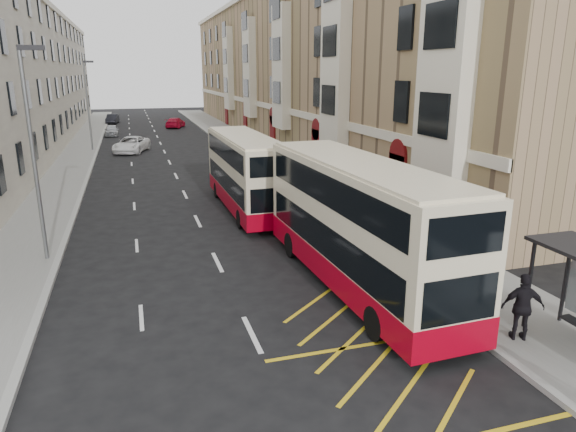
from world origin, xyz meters
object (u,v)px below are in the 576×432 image
object	(u,v)px
street_lamp_far	(88,101)
double_decker_rear	(246,173)
car_silver	(112,130)
street_lamp_near	(33,144)
white_van	(131,145)
car_dark	(113,119)
pedestrian_far	(523,307)
car_red	(175,123)
double_decker_front	(358,225)

from	to	relation	value
street_lamp_far	double_decker_rear	world-z (taller)	street_lamp_far
street_lamp_far	car_silver	bearing A→B (deg)	83.45
double_decker_rear	car_silver	world-z (taller)	double_decker_rear
street_lamp_near	white_van	xyz separation A→B (m)	(3.46, 28.52, -3.92)
double_decker_rear	car_dark	size ratio (longest dim) A/B	2.52
double_decker_rear	white_van	distance (m)	23.84
pedestrian_far	car_dark	size ratio (longest dim) A/B	0.48
pedestrian_far	car_red	world-z (taller)	pedestrian_far
car_red	double_decker_front	bearing A→B (deg)	110.06
car_red	white_van	bearing A→B (deg)	92.90
double_decker_front	pedestrian_far	size ratio (longest dim) A/B	5.85
street_lamp_far	pedestrian_far	xyz separation A→B (m)	(13.27, -40.65, -3.53)
car_red	car_dark	bearing A→B (deg)	-27.21
car_red	pedestrian_far	bearing A→B (deg)	112.50
pedestrian_far	car_silver	bearing A→B (deg)	-53.27
car_dark	pedestrian_far	bearing A→B (deg)	-72.19
car_silver	car_dark	size ratio (longest dim) A/B	0.93
double_decker_rear	car_dark	xyz separation A→B (m)	(-8.02, 51.89, -1.38)
street_lamp_near	pedestrian_far	bearing A→B (deg)	-38.75
street_lamp_near	car_red	xyz separation A→B (m)	(9.22, 48.99, -3.98)
double_decker_rear	white_van	bearing A→B (deg)	103.27
white_van	car_dark	bearing A→B (deg)	112.27
street_lamp_far	car_red	xyz separation A→B (m)	(9.22, 18.99, -3.98)
double_decker_front	car_silver	size ratio (longest dim) A/B	2.99
street_lamp_near	street_lamp_far	size ratio (longest dim) A/B	1.00
white_van	car_silver	xyz separation A→B (m)	(-2.07, 13.62, -0.08)
pedestrian_far	car_dark	world-z (taller)	pedestrian_far
street_lamp_near	white_van	bearing A→B (deg)	83.08
street_lamp_far	car_dark	size ratio (longest dim) A/B	1.99
pedestrian_far	car_silver	world-z (taller)	pedestrian_far
car_dark	car_red	bearing A→B (deg)	-38.13
pedestrian_far	car_silver	xyz separation A→B (m)	(-11.88, 52.78, -0.47)
car_silver	car_red	distance (m)	10.41
street_lamp_far	car_red	world-z (taller)	street_lamp_far
white_van	car_dark	distance (m)	28.87
street_lamp_far	car_dark	xyz separation A→B (m)	(1.15, 27.30, -3.98)
street_lamp_near	white_van	size ratio (longest dim) A/B	1.56
car_silver	double_decker_front	bearing A→B (deg)	-78.90
street_lamp_far	double_decker_rear	bearing A→B (deg)	-69.54
white_van	car_red	bearing A→B (deg)	91.97
street_lamp_near	car_silver	bearing A→B (deg)	88.11
double_decker_rear	car_dark	distance (m)	52.52
street_lamp_near	car_dark	world-z (taller)	street_lamp_near
double_decker_front	pedestrian_far	world-z (taller)	double_decker_front
pedestrian_far	car_red	distance (m)	59.78
street_lamp_near	double_decker_rear	distance (m)	10.96
street_lamp_near	double_decker_front	size ratio (longest dim) A/B	0.72
street_lamp_near	double_decker_rear	size ratio (longest dim) A/B	0.79
car_silver	car_red	world-z (taller)	car_red
white_van	car_red	xyz separation A→B (m)	(5.76, 20.48, -0.06)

